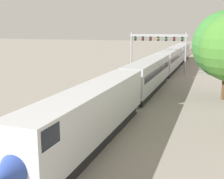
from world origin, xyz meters
name	(u,v)px	position (x,y,z in m)	size (l,w,h in m)	color
ground_plane	(45,161)	(0.00, 0.00, 0.00)	(400.00, 400.00, 0.00)	gray
track_main	(176,65)	(2.00, 60.00, 0.07)	(2.60, 200.00, 0.16)	slate
track_near	(136,75)	(-3.50, 40.00, 0.07)	(2.60, 160.00, 0.16)	slate
passenger_train	(162,66)	(2.00, 37.19, 2.60)	(3.04, 87.11, 4.80)	silver
signal_gantry	(158,43)	(-0.25, 45.19, 6.27)	(12.10, 0.49, 8.48)	#999BA0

